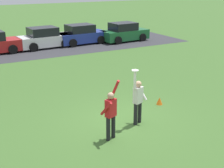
% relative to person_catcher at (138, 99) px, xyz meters
% --- Properties ---
extents(ground_plane, '(120.00, 120.00, 0.00)m').
position_rel_person_catcher_xyz_m(ground_plane, '(-0.37, 0.54, -0.98)').
color(ground_plane, '#426B2D').
extents(person_catcher, '(0.58, 0.48, 2.08)m').
position_rel_person_catcher_xyz_m(person_catcher, '(0.00, 0.00, 0.00)').
color(person_catcher, black).
rests_on(person_catcher, ground_plane).
extents(person_defender, '(0.63, 0.57, 2.04)m').
position_rel_person_catcher_xyz_m(person_defender, '(-1.43, -0.55, -0.00)').
color(person_defender, black).
rests_on(person_defender, ground_plane).
extents(frisbee_disc, '(0.24, 0.24, 0.02)m').
position_rel_person_catcher_xyz_m(frisbee_disc, '(-0.21, -0.08, 1.11)').
color(frisbee_disc, white).
rests_on(frisbee_disc, person_catcher).
extents(parked_car_white, '(4.20, 2.24, 1.59)m').
position_rel_person_catcher_xyz_m(parked_car_white, '(1.19, 14.84, -0.25)').
color(parked_car_white, white).
rests_on(parked_car_white, ground_plane).
extents(parked_car_blue, '(4.20, 2.24, 1.59)m').
position_rel_person_catcher_xyz_m(parked_car_blue, '(4.32, 14.87, -0.25)').
color(parked_car_blue, '#233893').
rests_on(parked_car_blue, ground_plane).
extents(parked_car_green, '(4.20, 2.24, 1.59)m').
position_rel_person_catcher_xyz_m(parked_car_green, '(8.00, 14.15, -0.25)').
color(parked_car_green, '#1E6633').
rests_on(parked_car_green, ground_plane).
extents(parking_strip, '(27.29, 6.40, 0.01)m').
position_rel_person_catcher_xyz_m(parking_strip, '(-0.77, 14.52, -0.98)').
color(parking_strip, '#38383D').
rests_on(parking_strip, ground_plane).
extents(field_cone_orange, '(0.26, 0.26, 0.32)m').
position_rel_person_catcher_xyz_m(field_cone_orange, '(1.84, 1.08, -0.82)').
color(field_cone_orange, orange).
rests_on(field_cone_orange, ground_plane).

